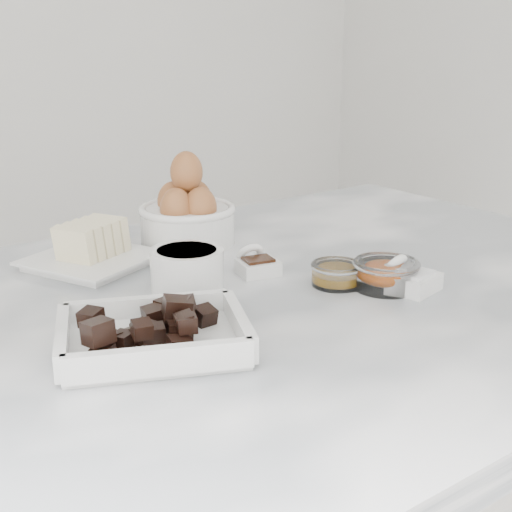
{
  "coord_description": "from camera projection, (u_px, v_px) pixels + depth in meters",
  "views": [
    {
      "loc": [
        -0.5,
        -0.67,
        1.26
      ],
      "look_at": [
        0.02,
        0.03,
        0.98
      ],
      "focal_mm": 50.0,
      "sensor_mm": 36.0,
      "label": 1
    }
  ],
  "objects": [
    {
      "name": "honey_bowl",
      "position": [
        337.0,
        274.0,
        0.93
      ],
      "size": [
        0.07,
        0.07,
        0.03
      ],
      "color": "white",
      "rests_on": "marble_slab"
    },
    {
      "name": "marble_slab",
      "position": [
        257.0,
        310.0,
        0.9
      ],
      "size": [
        1.2,
        0.8,
        0.04
      ],
      "primitive_type": "cube",
      "color": "white",
      "rests_on": "cabinet"
    },
    {
      "name": "salt_spoon",
      "position": [
        409.0,
        278.0,
        0.91
      ],
      "size": [
        0.07,
        0.08,
        0.05
      ],
      "color": "white",
      "rests_on": "marble_slab"
    },
    {
      "name": "vanilla_spoon",
      "position": [
        256.0,
        263.0,
        0.97
      ],
      "size": [
        0.06,
        0.07,
        0.04
      ],
      "color": "white",
      "rests_on": "marble_slab"
    },
    {
      "name": "zest_bowl",
      "position": [
        386.0,
        273.0,
        0.91
      ],
      "size": [
        0.09,
        0.09,
        0.04
      ],
      "color": "white",
      "rests_on": "marble_slab"
    },
    {
      "name": "sugar_ramekin",
      "position": [
        187.0,
        269.0,
        0.9
      ],
      "size": [
        0.09,
        0.09,
        0.06
      ],
      "color": "white",
      "rests_on": "marble_slab"
    },
    {
      "name": "egg_bowl",
      "position": [
        187.0,
        214.0,
        1.1
      ],
      "size": [
        0.15,
        0.15,
        0.14
      ],
      "color": "white",
      "rests_on": "marble_slab"
    },
    {
      "name": "butter_plate",
      "position": [
        89.0,
        250.0,
        1.0
      ],
      "size": [
        0.2,
        0.2,
        0.06
      ],
      "color": "white",
      "rests_on": "marble_slab"
    },
    {
      "name": "chocolate_dish",
      "position": [
        153.0,
        331.0,
        0.73
      ],
      "size": [
        0.24,
        0.21,
        0.05
      ],
      "color": "white",
      "rests_on": "marble_slab"
    }
  ]
}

